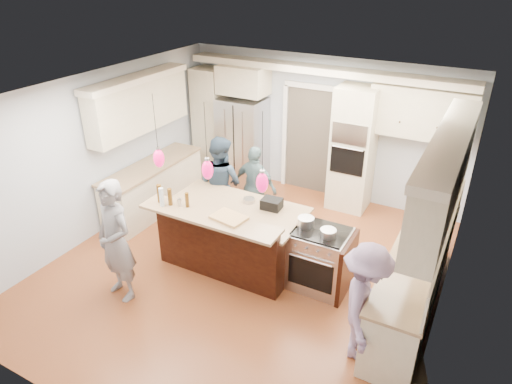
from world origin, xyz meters
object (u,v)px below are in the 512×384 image
person_far_left (220,184)px  kitchen_island (233,234)px  person_bar_end (116,242)px  refrigerator (243,142)px  island_range (321,259)px

person_far_left → kitchen_island: bearing=141.2°
person_bar_end → kitchen_island: bearing=68.3°
kitchen_island → person_bar_end: size_ratio=1.19×
refrigerator → person_far_left: size_ratio=1.07×
refrigerator → person_far_left: refrigerator is taller
kitchen_island → island_range: size_ratio=2.28×
kitchen_island → person_bar_end: bearing=-124.1°
island_range → person_far_left: size_ratio=0.55×
refrigerator → island_range: 3.71m
island_range → person_bar_end: (-2.37, -1.50, 0.42)m
kitchen_island → island_range: (1.41, 0.08, -0.03)m
person_bar_end → refrigerator: bearing=107.2°
island_range → person_far_left: 2.28m
refrigerator → person_bar_end: size_ratio=1.02×
refrigerator → kitchen_island: bearing=-63.1°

